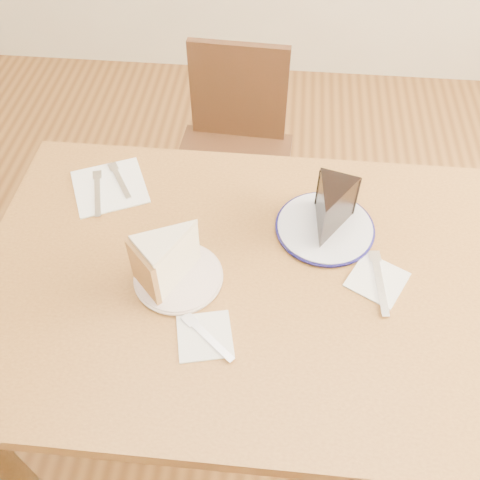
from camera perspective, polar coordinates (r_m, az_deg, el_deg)
name	(u,v)px	position (r m, az deg, el deg)	size (l,w,h in m)	color
ground	(246,412)	(1.83, 0.66, -17.88)	(4.00, 4.00, 0.00)	#4E2F14
table	(249,301)	(1.25, 0.92, -6.53)	(1.20, 0.80, 0.75)	brown
chair_far	(233,155)	(1.90, -0.71, 9.06)	(0.42, 0.42, 0.80)	black
plate_cream	(179,277)	(1.16, -6.57, -3.95)	(0.18, 0.18, 0.01)	silver
plate_navy	(325,228)	(1.26, 9.04, 1.29)	(0.22, 0.22, 0.01)	white
carrot_cake	(173,256)	(1.12, -7.16, -1.71)	(0.09, 0.13, 0.11)	#F6EBCB
chocolate_cake	(330,212)	(1.22, 9.55, 2.93)	(0.09, 0.13, 0.10)	black
napkin_cream	(205,336)	(1.08, -3.78, -10.18)	(0.11, 0.11, 0.00)	white
napkin_navy	(377,280)	(1.19, 14.42, -4.13)	(0.11, 0.11, 0.00)	white
napkin_spare	(110,187)	(1.38, -13.73, 5.53)	(0.17, 0.17, 0.00)	white
fork_cream	(208,338)	(1.08, -3.39, -10.37)	(0.01, 0.14, 0.00)	silver
knife_navy	(380,283)	(1.19, 14.68, -4.45)	(0.02, 0.17, 0.00)	silver
fork_spare	(120,181)	(1.39, -12.67, 6.19)	(0.01, 0.14, 0.00)	silver
knife_spare	(98,194)	(1.37, -14.96, 4.80)	(0.01, 0.16, 0.00)	silver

